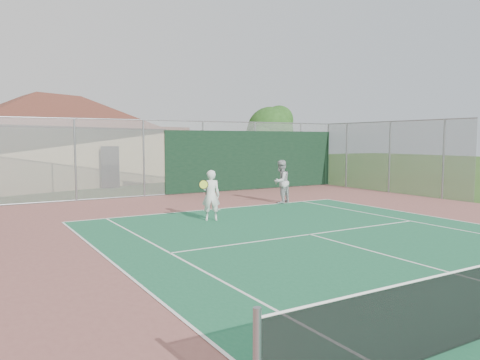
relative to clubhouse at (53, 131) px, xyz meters
name	(u,v)px	position (x,y,z in m)	size (l,w,h in m)	color
back_fence	(205,159)	(5.52, -8.97, -1.44)	(20.08, 0.11, 3.53)	gray
side_fence_right	(389,157)	(13.41, -13.45, -1.36)	(0.08, 9.00, 3.50)	gray
clubhouse	(53,131)	(0.00, 0.00, 0.00)	(16.45, 13.46, 6.12)	tan
tree	(271,132)	(11.80, -5.55, -0.02)	(3.37, 3.20, 4.70)	#3C2416
player_white_front	(211,196)	(2.10, -16.16, -2.29)	(0.92, 0.70, 1.63)	white
player_grey_back	(281,182)	(6.45, -13.97, -2.23)	(1.04, 0.94, 1.76)	#B1B4B7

